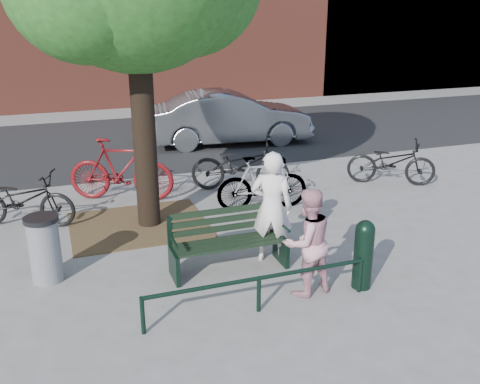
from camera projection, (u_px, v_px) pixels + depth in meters
name	position (u px, v px, depth m)	size (l,w,h in m)	color
ground	(229.00, 270.00, 8.04)	(90.00, 90.00, 0.00)	gray
dirt_pit	(139.00, 225.00, 9.68)	(2.40, 2.00, 0.02)	brown
road	(137.00, 141.00, 15.60)	(40.00, 7.00, 0.01)	black
park_bench	(228.00, 239.00, 7.95)	(1.74, 0.54, 0.97)	black
guard_railing	(259.00, 284.00, 6.84)	(3.06, 0.06, 0.51)	black
person_left	(272.00, 207.00, 8.09)	(0.64, 0.42, 1.75)	silver
person_right	(307.00, 242.00, 7.19)	(0.74, 0.57, 1.52)	#CC8C99
bollard	(363.00, 252.00, 7.40)	(0.27, 0.27, 1.01)	black
litter_bin	(45.00, 249.00, 7.60)	(0.48, 0.48, 0.99)	gray
bicycle_a	(22.00, 200.00, 9.51)	(0.66, 1.90, 1.00)	black
bicycle_b	(121.00, 170.00, 10.75)	(0.60, 2.14, 1.28)	#5D0D10
bicycle_c	(240.00, 165.00, 11.37)	(0.73, 2.10, 1.10)	black
bicycle_d	(262.00, 183.00, 10.28)	(0.50, 1.79, 1.07)	gray
bicycle_e	(391.00, 162.00, 11.78)	(0.66, 1.90, 1.00)	black
parked_car	(230.00, 118.00, 15.15)	(1.59, 4.55, 1.50)	slate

